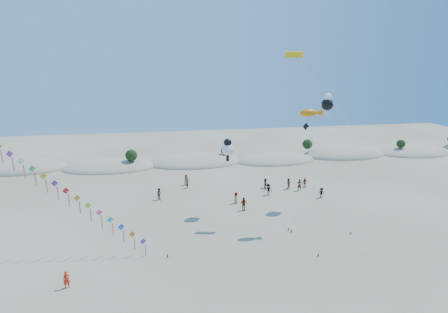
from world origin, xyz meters
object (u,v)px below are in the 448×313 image
kite_train (0,148)px  flyer_foreground (67,280)px  parafoil_kite (298,59)px  fish_kite (311,113)px

kite_train → flyer_foreground: size_ratio=19.26×
parafoil_kite → flyer_foreground: size_ratio=12.89×
fish_kite → parafoil_kite: (-0.53, 3.51, 6.03)m
parafoil_kite → flyer_foreground: (-25.46, -12.82, -18.87)m
parafoil_kite → kite_train: bearing=-172.9°
flyer_foreground → kite_train: bearing=107.0°
fish_kite → parafoil_kite: bearing=98.6°
fish_kite → flyer_foreground: bearing=-160.3°
kite_train → flyer_foreground: bearing=-50.6°
kite_train → fish_kite: 33.30m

